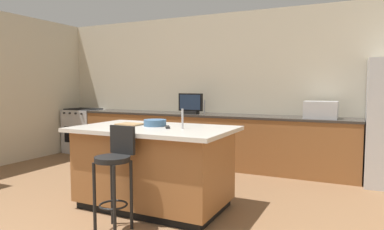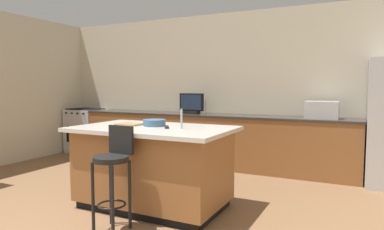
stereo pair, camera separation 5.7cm
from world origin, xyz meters
The scene contains 12 objects.
wall_back centered at (0.00, 4.72, 1.35)m, with size 7.24×0.12×2.70m, color beige.
counter_back centered at (-0.12, 4.34, 0.46)m, with size 4.96×0.62×0.91m.
kitchen_island centered at (0.16, 2.12, 0.48)m, with size 1.80×1.11×0.93m.
range_oven centered at (-2.96, 4.34, 0.46)m, with size 0.71×0.63×0.93m.
microwave centered at (1.76, 4.34, 1.04)m, with size 0.48×0.36×0.26m, color #B7BABF.
tv_monitor centered at (-0.42, 4.28, 1.08)m, with size 0.46×0.16×0.36m.
sink_faucet_back centered at (-0.22, 4.44, 1.03)m, with size 0.02×0.02×0.24m, color #B2B2B7.
sink_faucet_island centered at (0.53, 2.12, 1.04)m, with size 0.02×0.02×0.22m, color #B2B2B7.
bar_stool_center centered at (0.17, 1.40, 0.61)m, with size 0.34×0.35×1.01m.
fruit_bowl centered at (0.12, 2.21, 0.97)m, with size 0.26×0.26×0.08m, color #3F668C.
tv_remote centered at (0.35, 2.11, 0.94)m, with size 0.04×0.17×0.02m, color black.
cutting_board centered at (-0.21, 2.18, 0.94)m, with size 0.30×0.23×0.02m, color #A87F51.
Camera 2 is at (2.30, -1.20, 1.39)m, focal length 32.27 mm.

